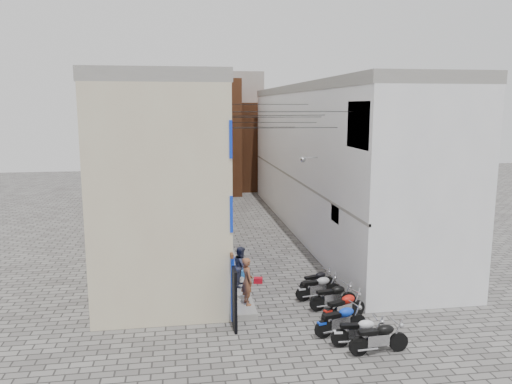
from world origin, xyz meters
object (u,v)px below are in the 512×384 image
motorcycle_e (333,295)px  person_a (247,281)px  person_b (241,266)px  water_jug_near (245,276)px  motorcycle_a (379,336)px  motorcycle_d (344,306)px  motorcycle_b (360,330)px  motorcycle_g (317,280)px  water_jug_far (244,273)px  motorcycle_f (318,286)px  red_crate (258,280)px  motorcycle_c (341,319)px

motorcycle_e → person_a: (-3.27, 0.42, 0.61)m
person_b → water_jug_near: person_b is taller
motorcycle_a → motorcycle_d: 2.54m
motorcycle_b → motorcycle_e: 3.04m
motorcycle_b → person_b: person_b is taller
motorcycle_a → person_a: size_ratio=1.08×
motorcycle_d → motorcycle_g: bearing=159.1°
motorcycle_e → person_a: bearing=-105.5°
water_jug_far → person_b: bearing=-101.0°
motorcycle_e → motorcycle_f: bearing=-172.8°
motorcycle_d → red_crate: size_ratio=5.20×
motorcycle_a → motorcycle_f: (-0.65, 4.63, -0.02)m
motorcycle_b → motorcycle_d: size_ratio=0.96×
motorcycle_d → water_jug_near: motorcycle_d is taller
motorcycle_d → motorcycle_f: motorcycle_d is taller
motorcycle_b → motorcycle_g: size_ratio=1.13×
motorcycle_a → water_jug_far: (-3.33, 7.48, -0.29)m
motorcycle_b → motorcycle_f: (-0.23, 4.08, 0.01)m
red_crate → motorcycle_g: bearing=-29.7°
motorcycle_g → person_a: size_ratio=0.92×
water_jug_near → red_crate: bearing=-27.3°
motorcycle_c → motorcycle_f: motorcycle_c is taller
motorcycle_a → motorcycle_g: (-0.45, 5.56, -0.09)m
motorcycle_b → person_b: (-3.19, 5.46, 0.55)m
motorcycle_e → water_jug_near: bearing=-148.7°
motorcycle_g → water_jug_far: 3.46m
motorcycle_c → water_jug_far: motorcycle_c is taller
motorcycle_d → water_jug_near: bearing=-170.6°
motorcycle_d → water_jug_near: (-3.02, 4.65, -0.32)m
motorcycle_e → person_b: bearing=-135.1°
motorcycle_b → motorcycle_f: size_ratio=0.98×
motorcycle_g → person_b: person_b is taller
person_a → red_crate: size_ratio=4.82×
motorcycle_d → motorcycle_e: motorcycle_d is taller
motorcycle_d → motorcycle_c: bearing=-47.2°
motorcycle_f → water_jug_far: motorcycle_f is taller
motorcycle_d → person_a: size_ratio=1.08×
motorcycle_c → motorcycle_g: 4.11m
motorcycle_a → person_a: person_a is taller
motorcycle_a → person_b: bearing=-152.7°
person_a → person_b: 2.01m
motorcycle_b → motorcycle_d: 1.97m
motorcycle_g → water_jug_far: (-2.87, 1.92, -0.20)m
water_jug_far → red_crate: size_ratio=1.50×
motorcycle_g → person_a: (-3.19, -1.56, 0.68)m
motorcycle_a → motorcycle_d: (-0.31, 2.52, -0.00)m
person_b → motorcycle_g: bearing=-83.5°
motorcycle_e → water_jug_near: 4.65m
motorcycle_b → motorcycle_c: motorcycle_c is taller
water_jug_near → motorcycle_e: bearing=-50.4°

